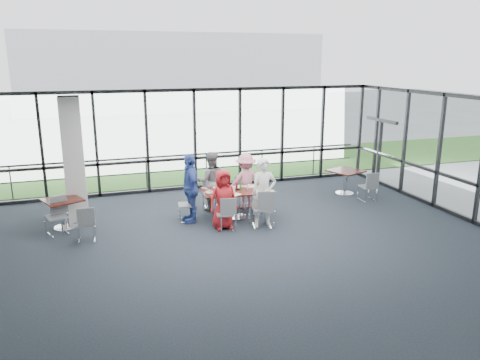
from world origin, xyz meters
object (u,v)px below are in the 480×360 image
object	(u,v)px
chair_main_nr	(262,209)
chair_main_fr	(243,192)
chair_main_fl	(212,194)
chair_spare_r	(368,187)
diner_far_right	(246,181)
main_table	(236,195)
chair_spare_lb	(57,217)
diner_near_right	(264,193)
structural_column	(74,160)
chair_main_end	(187,205)
diner_near_left	(223,199)
chair_spare_la	(86,224)
diner_far_left	(211,181)
side_table_right	(346,174)
diner_end	(190,188)
chair_main_nl	(225,214)
side_table_left	(63,204)

from	to	relation	value
chair_main_nr	chair_main_fr	world-z (taller)	chair_main_nr
chair_main_fl	chair_spare_r	size ratio (longest dim) A/B	0.96
chair_main_fl	diner_far_right	bearing A→B (deg)	167.71
main_table	chair_spare_lb	size ratio (longest dim) A/B	2.11
diner_near_right	chair_main_nr	distance (m)	0.40
chair_main_nr	chair_spare_lb	xyz separation A→B (m)	(-4.84, 1.06, -0.03)
structural_column	chair_main_fl	world-z (taller)	structural_column
chair_main_nr	chair_main_end	xyz separation A→B (m)	(-1.69, 1.03, -0.03)
diner_near_left	chair_main_nr	bearing A→B (deg)	-18.39
chair_main_end	diner_near_left	bearing A→B (deg)	49.10
diner_near_left	chair_spare_la	xyz separation A→B (m)	(-3.24, 0.18, -0.33)
main_table	diner_far_left	world-z (taller)	diner_far_left
diner_near_left	chair_main_fl	world-z (taller)	diner_near_left
side_table_right	chair_spare_lb	world-z (taller)	chair_spare_lb
main_table	chair_main_end	bearing A→B (deg)	177.43
chair_main_end	side_table_right	bearing A→B (deg)	106.70
chair_main_fr	chair_spare_la	distance (m)	4.48
diner_end	chair_spare_lb	bearing A→B (deg)	-93.82
diner_far_right	chair_main_fr	distance (m)	0.41
diner_far_right	chair_main_fl	size ratio (longest dim) A/B	1.89
main_table	chair_main_fr	xyz separation A→B (m)	(0.48, 0.85, -0.20)
structural_column	chair_main_fl	xyz separation A→B (m)	(3.56, -0.15, -1.19)
diner_near_right	chair_main_nl	world-z (taller)	diner_near_right
diner_end	chair_main_nr	size ratio (longest dim) A/B	1.90
chair_main_end	chair_spare_r	xyz separation A→B (m)	(5.44, 0.06, -0.01)
main_table	diner_end	world-z (taller)	diner_end
diner_near_right	chair_spare_r	world-z (taller)	diner_near_right
side_table_left	chair_main_nl	world-z (taller)	chair_main_nl
chair_main_nl	chair_main_fr	world-z (taller)	chair_main_nl
chair_main_nl	side_table_left	bearing A→B (deg)	171.34
side_table_left	chair_main_nl	distance (m)	4.00
chair_spare_lb	main_table	bearing A→B (deg)	157.70
chair_main_fl	chair_main_end	size ratio (longest dim) A/B	0.95
side_table_left	diner_far_left	xyz separation A→B (m)	(3.84, 0.26, 0.19)
chair_main_fl	chair_main_fr	world-z (taller)	same
side_table_left	diner_near_right	world-z (taller)	diner_near_right
chair_main_fr	structural_column	bearing A→B (deg)	-4.05
main_table	diner_near_left	distance (m)	0.87
main_table	chair_spare_lb	bearing A→B (deg)	-178.16
diner_near_right	diner_far_left	world-z (taller)	diner_near_right
chair_main_nr	chair_main_fr	xyz separation A→B (m)	(0.09, 1.73, -0.06)
diner_end	chair_main_end	size ratio (longest dim) A/B	2.05
structural_column	chair_main_nr	size ratio (longest dim) A/B	3.40
diner_near_right	chair_spare_lb	xyz separation A→B (m)	(-4.89, 1.03, -0.43)
diner_far_left	chair_main_nl	xyz separation A→B (m)	(-0.09, -1.63, -0.41)
chair_main_nl	chair_spare_la	xyz separation A→B (m)	(-3.24, 0.32, -0.00)
chair_main_nr	chair_main_fr	size ratio (longest dim) A/B	1.14
side_table_right	diner_near_right	bearing A→B (deg)	-151.04
structural_column	side_table_left	world-z (taller)	structural_column
chair_main_end	chair_spare_r	size ratio (longest dim) A/B	1.01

